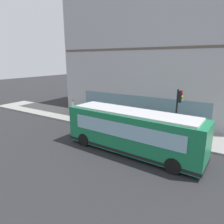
{
  "coord_description": "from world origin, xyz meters",
  "views": [
    {
      "loc": [
        -12.39,
        -8.74,
        6.51
      ],
      "look_at": [
        2.77,
        0.71,
        1.86
      ],
      "focal_mm": 32.19,
      "sensor_mm": 36.0,
      "label": 1
    }
  ],
  "objects_px": {
    "city_bus_nearside": "(132,132)",
    "traffic_light_near_corner": "(178,106)",
    "pedestrian_near_building_entrance": "(144,116)",
    "pedestrian_by_light_pole": "(73,106)",
    "newspaper_vending_box": "(91,110)",
    "pedestrian_walking_along_curb": "(169,123)",
    "fire_hydrant": "(156,126)"
  },
  "relations": [
    {
      "from": "pedestrian_walking_along_curb",
      "to": "fire_hydrant",
      "type": "bearing_deg",
      "value": 74.02
    },
    {
      "from": "fire_hydrant",
      "to": "pedestrian_near_building_entrance",
      "type": "distance_m",
      "value": 2.05
    },
    {
      "from": "traffic_light_near_corner",
      "to": "pedestrian_walking_along_curb",
      "type": "height_order",
      "value": "traffic_light_near_corner"
    },
    {
      "from": "city_bus_nearside",
      "to": "pedestrian_walking_along_curb",
      "type": "distance_m",
      "value": 4.94
    },
    {
      "from": "pedestrian_by_light_pole",
      "to": "newspaper_vending_box",
      "type": "height_order",
      "value": "pedestrian_by_light_pole"
    },
    {
      "from": "fire_hydrant",
      "to": "pedestrian_near_building_entrance",
      "type": "relative_size",
      "value": 0.48
    },
    {
      "from": "pedestrian_near_building_entrance",
      "to": "pedestrian_by_light_pole",
      "type": "xyz_separation_m",
      "value": [
        -0.85,
        8.86,
        0.15
      ]
    },
    {
      "from": "fire_hydrant",
      "to": "newspaper_vending_box",
      "type": "relative_size",
      "value": 0.82
    },
    {
      "from": "fire_hydrant",
      "to": "pedestrian_walking_along_curb",
      "type": "height_order",
      "value": "pedestrian_walking_along_curb"
    },
    {
      "from": "fire_hydrant",
      "to": "pedestrian_by_light_pole",
      "type": "bearing_deg",
      "value": 88.89
    },
    {
      "from": "traffic_light_near_corner",
      "to": "newspaper_vending_box",
      "type": "distance_m",
      "value": 11.67
    },
    {
      "from": "city_bus_nearside",
      "to": "fire_hydrant",
      "type": "xyz_separation_m",
      "value": [
        5.11,
        -0.02,
        -1.04
      ]
    },
    {
      "from": "city_bus_nearside",
      "to": "pedestrian_by_light_pole",
      "type": "distance_m",
      "value": 11.8
    },
    {
      "from": "pedestrian_near_building_entrance",
      "to": "pedestrian_walking_along_curb",
      "type": "distance_m",
      "value": 3.25
    },
    {
      "from": "pedestrian_by_light_pole",
      "to": "fire_hydrant",
      "type": "bearing_deg",
      "value": -91.11
    },
    {
      "from": "pedestrian_near_building_entrance",
      "to": "pedestrian_walking_along_curb",
      "type": "height_order",
      "value": "pedestrian_walking_along_curb"
    },
    {
      "from": "traffic_light_near_corner",
      "to": "pedestrian_near_building_entrance",
      "type": "height_order",
      "value": "traffic_light_near_corner"
    },
    {
      "from": "city_bus_nearside",
      "to": "pedestrian_near_building_entrance",
      "type": "bearing_deg",
      "value": 15.12
    },
    {
      "from": "pedestrian_walking_along_curb",
      "to": "newspaper_vending_box",
      "type": "bearing_deg",
      "value": 80.33
    },
    {
      "from": "pedestrian_walking_along_curb",
      "to": "traffic_light_near_corner",
      "type": "bearing_deg",
      "value": -143.09
    },
    {
      "from": "pedestrian_walking_along_curb",
      "to": "city_bus_nearside",
      "type": "bearing_deg",
      "value": 165.21
    },
    {
      "from": "traffic_light_near_corner",
      "to": "pedestrian_by_light_pole",
      "type": "relative_size",
      "value": 2.36
    },
    {
      "from": "pedestrian_by_light_pole",
      "to": "newspaper_vending_box",
      "type": "xyz_separation_m",
      "value": [
        1.14,
        -1.78,
        -0.57
      ]
    },
    {
      "from": "city_bus_nearside",
      "to": "pedestrian_walking_along_curb",
      "type": "xyz_separation_m",
      "value": [
        4.76,
        -1.26,
        -0.4
      ]
    },
    {
      "from": "fire_hydrant",
      "to": "pedestrian_walking_along_curb",
      "type": "relative_size",
      "value": 0.43
    },
    {
      "from": "city_bus_nearside",
      "to": "fire_hydrant",
      "type": "bearing_deg",
      "value": -0.18
    },
    {
      "from": "fire_hydrant",
      "to": "newspaper_vending_box",
      "type": "bearing_deg",
      "value": 81.24
    },
    {
      "from": "fire_hydrant",
      "to": "pedestrian_walking_along_curb",
      "type": "distance_m",
      "value": 1.44
    },
    {
      "from": "city_bus_nearside",
      "to": "pedestrian_walking_along_curb",
      "type": "bearing_deg",
      "value": -14.79
    },
    {
      "from": "city_bus_nearside",
      "to": "traffic_light_near_corner",
      "type": "bearing_deg",
      "value": -33.22
    },
    {
      "from": "pedestrian_near_building_entrance",
      "to": "pedestrian_by_light_pole",
      "type": "height_order",
      "value": "pedestrian_by_light_pole"
    },
    {
      "from": "city_bus_nearside",
      "to": "pedestrian_near_building_entrance",
      "type": "distance_m",
      "value": 6.41
    }
  ]
}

